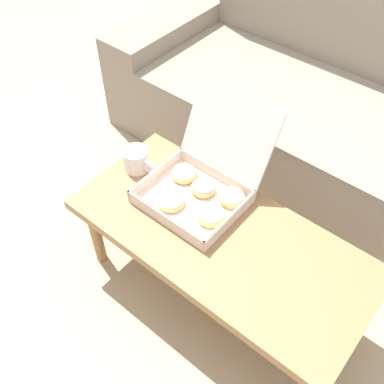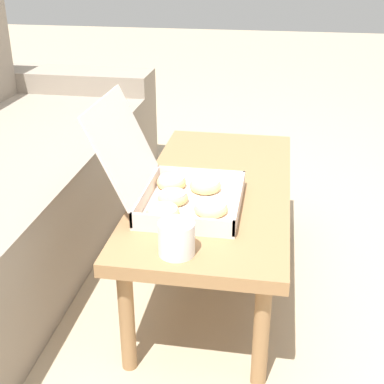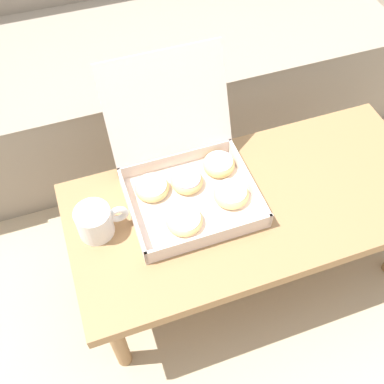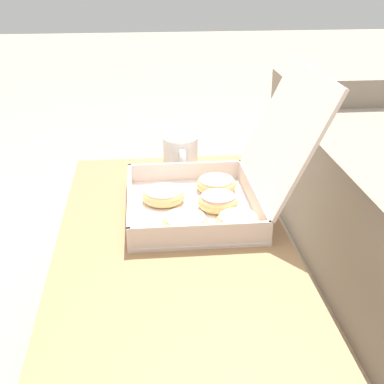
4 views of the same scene
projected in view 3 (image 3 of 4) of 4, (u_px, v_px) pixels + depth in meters
name	position (u px, v px, depth m)	size (l,w,h in m)	color
ground_plane	(231.00, 237.00, 1.65)	(12.00, 12.00, 0.00)	tan
couch	(160.00, 39.00, 1.89)	(2.23, 0.87, 0.90)	gray
coffee_table	(253.00, 209.00, 1.32)	(1.07, 0.49, 0.38)	#997047
pastry_box	(189.00, 176.00, 1.27)	(0.35, 0.42, 0.33)	silver
coffee_mug	(96.00, 221.00, 1.19)	(0.14, 0.10, 0.09)	white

